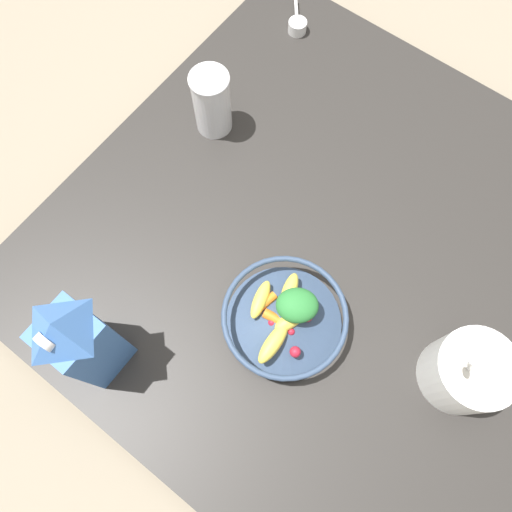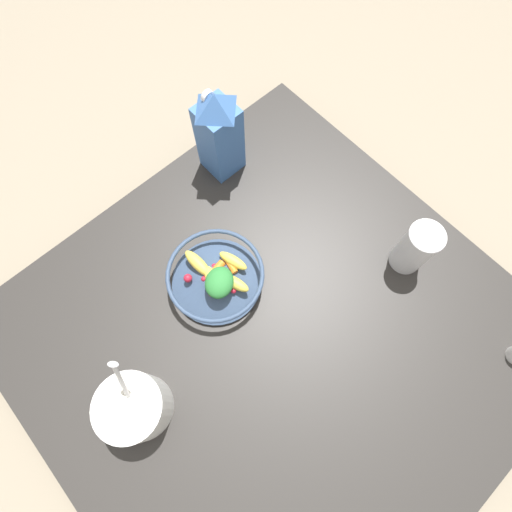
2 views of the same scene
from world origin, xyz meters
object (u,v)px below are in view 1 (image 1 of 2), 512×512
(fruit_bowl, at_px, (285,318))
(milk_carton, at_px, (81,342))
(yogurt_tub, at_px, (468,371))
(drinking_cup, at_px, (212,102))

(fruit_bowl, height_order, milk_carton, milk_carton)
(fruit_bowl, xyz_separation_m, milk_carton, (-0.22, -0.24, 0.09))
(milk_carton, relative_size, yogurt_tub, 1.05)
(milk_carton, xyz_separation_m, yogurt_tub, (0.52, 0.34, -0.06))
(milk_carton, height_order, drinking_cup, milk_carton)
(yogurt_tub, distance_m, drinking_cup, 0.68)
(milk_carton, bearing_deg, fruit_bowl, 47.28)
(milk_carton, relative_size, drinking_cup, 1.72)
(drinking_cup, bearing_deg, milk_carton, -73.68)
(drinking_cup, bearing_deg, fruit_bowl, -35.04)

